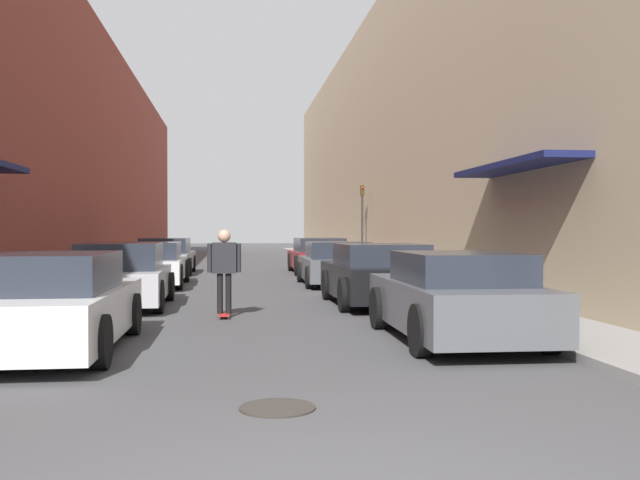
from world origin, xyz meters
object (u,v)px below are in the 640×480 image
(parked_car_left_1, at_px, (122,277))
(traffic_light, at_px, (362,216))
(parked_car_left_3, at_px, (166,257))
(parked_car_right_2, at_px, (337,264))
(parked_car_right_3, at_px, (319,256))
(skateboarder, at_px, (224,264))
(parked_car_left_0, at_px, (47,304))
(manhole_cover, at_px, (277,408))
(parked_car_right_0, at_px, (456,297))
(parked_car_left_2, at_px, (150,265))
(parked_car_right_1, at_px, (379,275))

(parked_car_left_1, height_order, traffic_light, traffic_light)
(parked_car_left_3, distance_m, parked_car_right_2, 8.17)
(parked_car_right_3, relative_size, skateboarder, 2.86)
(parked_car_left_0, xyz_separation_m, manhole_cover, (2.87, -3.42, -0.63))
(parked_car_right_0, height_order, skateboarder, skateboarder)
(parked_car_left_1, bearing_deg, parked_car_left_0, -91.59)
(parked_car_right_2, xyz_separation_m, manhole_cover, (-2.66, -14.30, -0.61))
(parked_car_left_3, xyz_separation_m, manhole_cover, (2.84, -20.34, -0.63))
(parked_car_left_0, xyz_separation_m, parked_car_left_1, (0.15, 5.52, 0.01))
(parked_car_left_0, relative_size, parked_car_left_1, 1.08)
(skateboarder, height_order, manhole_cover, skateboarder)
(parked_car_left_1, height_order, parked_car_left_2, parked_car_left_1)
(traffic_light, bearing_deg, parked_car_left_1, -117.78)
(parked_car_right_0, distance_m, parked_car_right_2, 10.62)
(parked_car_left_0, height_order, parked_car_right_1, parked_car_right_1)
(parked_car_left_2, relative_size, parked_car_right_1, 1.16)
(parked_car_left_2, height_order, skateboarder, skateboarder)
(parked_car_right_1, bearing_deg, parked_car_right_0, -88.75)
(manhole_cover, bearing_deg, parked_car_left_2, 100.75)
(parked_car_left_3, bearing_deg, parked_car_right_3, -1.51)
(parked_car_left_3, relative_size, parked_car_right_3, 0.92)
(parked_car_right_0, xyz_separation_m, skateboarder, (-3.41, 3.22, 0.37))
(parked_car_left_1, distance_m, skateboarder, 2.99)
(parked_car_left_0, distance_m, parked_car_right_3, 17.72)
(parked_car_left_2, xyz_separation_m, traffic_light, (7.99, 9.40, 1.63))
(parked_car_right_2, bearing_deg, parked_car_left_3, 132.29)
(traffic_light, bearing_deg, parked_car_right_0, -96.62)
(parked_car_left_0, bearing_deg, parked_car_right_0, 2.58)
(manhole_cover, bearing_deg, parked_car_right_2, 79.47)
(parked_car_right_0, distance_m, manhole_cover, 4.70)
(parked_car_right_1, distance_m, manhole_cover, 9.13)
(parked_car_right_0, relative_size, manhole_cover, 6.13)
(parked_car_left_1, bearing_deg, parked_car_right_1, -2.61)
(parked_car_left_1, xyz_separation_m, manhole_cover, (2.71, -8.93, -0.64))
(parked_car_left_3, bearing_deg, parked_car_right_0, -71.12)
(parked_car_left_2, xyz_separation_m, manhole_cover, (2.77, -14.59, -0.62))
(parked_car_left_1, xyz_separation_m, parked_car_right_2, (5.37, 5.36, -0.03))
(parked_car_left_1, relative_size, skateboarder, 2.53)
(parked_car_left_0, height_order, parked_car_right_2, parked_car_left_0)
(parked_car_left_3, height_order, parked_car_right_1, parked_car_right_1)
(parked_car_left_2, bearing_deg, parked_car_right_2, -3.09)
(skateboarder, relative_size, manhole_cover, 2.34)
(parked_car_right_3, bearing_deg, parked_car_left_2, -135.08)
(parked_car_left_0, distance_m, parked_car_left_1, 5.52)
(parked_car_right_0, distance_m, parked_car_right_1, 5.01)
(parked_car_right_3, bearing_deg, skateboarder, -104.33)
(parked_car_left_0, relative_size, parked_car_right_1, 1.07)
(skateboarder, bearing_deg, traffic_light, 71.34)
(parked_car_left_1, relative_size, parked_car_left_2, 0.86)
(parked_car_left_1, bearing_deg, parked_car_left_2, 90.60)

